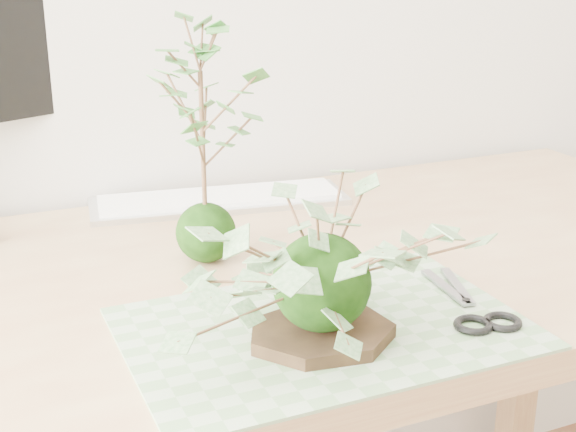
% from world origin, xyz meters
% --- Properties ---
extents(desk, '(1.60, 0.70, 0.74)m').
position_xyz_m(desk, '(-0.01, 1.23, 0.65)').
color(desk, tan).
rests_on(desk, ground_plane).
extents(cutting_mat, '(0.45, 0.30, 0.00)m').
position_xyz_m(cutting_mat, '(-0.00, 1.03, 0.74)').
color(cutting_mat, '#6A935D').
rests_on(cutting_mat, desk).
extents(stone_dish, '(0.19, 0.19, 0.01)m').
position_xyz_m(stone_dish, '(-0.02, 1.00, 0.75)').
color(stone_dish, black).
rests_on(stone_dish, cutting_mat).
extents(ivy_kokedama, '(0.36, 0.36, 0.21)m').
position_xyz_m(ivy_kokedama, '(-0.02, 1.00, 0.86)').
color(ivy_kokedama, black).
rests_on(ivy_kokedama, stone_dish).
extents(maple_kokedama, '(0.22, 0.22, 0.34)m').
position_xyz_m(maple_kokedama, '(-0.06, 1.28, 0.98)').
color(maple_kokedama, black).
rests_on(maple_kokedama, desk).
extents(keyboard, '(0.44, 0.19, 0.02)m').
position_xyz_m(keyboard, '(0.04, 1.50, 0.75)').
color(keyboard, '#BBBBBB').
rests_on(keyboard, desk).
extents(scissors, '(0.09, 0.18, 0.01)m').
position_xyz_m(scissors, '(0.17, 0.98, 0.75)').
color(scissors, gray).
rests_on(scissors, cutting_mat).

